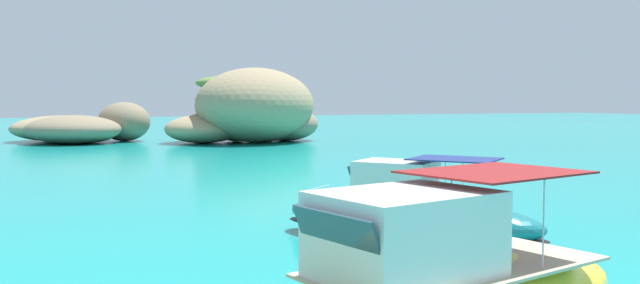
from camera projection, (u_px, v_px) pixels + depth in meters
islet_large at (251, 111)px, 78.49m from camera, size 22.89×21.49×8.80m
islet_small at (80, 128)px, 78.20m from camera, size 19.00×20.21×4.75m
motorboat_teal at (407, 214)px, 22.75m from camera, size 7.98×9.19×2.95m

